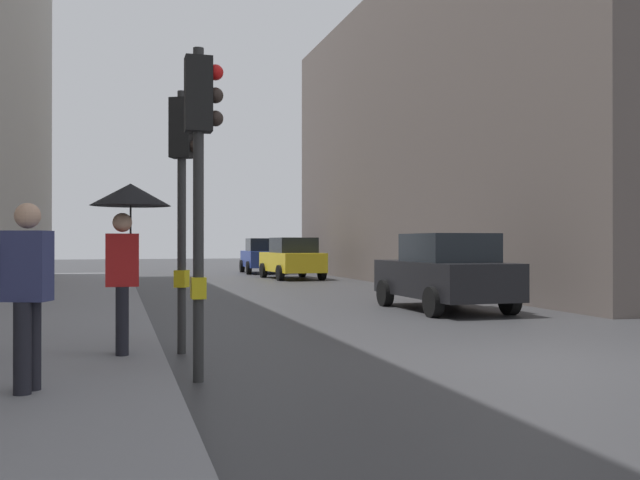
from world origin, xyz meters
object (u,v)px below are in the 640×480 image
object	(u,v)px
traffic_light_near_right	(183,172)
pedestrian_with_umbrella	(128,220)
car_yellow_taxi	(292,258)
traffic_light_near_left	(201,152)
pedestrian_with_grey_backpack	(23,285)
car_dark_suv	(445,272)
car_blue_van	(263,256)

from	to	relation	value
traffic_light_near_right	pedestrian_with_umbrella	world-z (taller)	traffic_light_near_right
car_yellow_taxi	pedestrian_with_umbrella	distance (m)	21.39
traffic_light_near_left	pedestrian_with_grey_backpack	bearing A→B (deg)	-153.97
car_yellow_taxi	pedestrian_with_grey_backpack	distance (m)	23.64
traffic_light_near_right	traffic_light_near_left	xyz separation A→B (m)	(0.00, -2.08, 0.04)
traffic_light_near_right	traffic_light_near_left	size ratio (longest dim) A/B	0.99
car_dark_suv	car_yellow_taxi	xyz separation A→B (m)	(-0.00, 14.59, 0.00)
traffic_light_near_left	car_yellow_taxi	bearing A→B (deg)	73.52
traffic_light_near_right	pedestrian_with_umbrella	size ratio (longest dim) A/B	1.72
traffic_light_near_right	car_blue_van	xyz separation A→B (m)	(6.26, 25.15, -1.66)
car_dark_suv	car_yellow_taxi	world-z (taller)	same
traffic_light_near_right	car_yellow_taxi	distance (m)	20.36
traffic_light_near_left	pedestrian_with_grey_backpack	distance (m)	2.40
traffic_light_near_left	pedestrian_with_umbrella	size ratio (longest dim) A/B	1.75
traffic_light_near_right	car_dark_suv	xyz separation A→B (m)	(6.32, 4.69, -1.66)
traffic_light_near_right	traffic_light_near_left	world-z (taller)	traffic_light_near_left
car_yellow_taxi	pedestrian_with_umbrella	xyz separation A→B (m)	(-7.09, -20.16, 0.96)
car_blue_van	pedestrian_with_grey_backpack	world-z (taller)	pedestrian_with_grey_backpack
traffic_light_near_right	traffic_light_near_left	distance (m)	2.08
car_yellow_taxi	pedestrian_with_umbrella	bearing A→B (deg)	-109.37
traffic_light_near_right	pedestrian_with_grey_backpack	world-z (taller)	traffic_light_near_right
traffic_light_near_left	pedestrian_with_umbrella	world-z (taller)	traffic_light_near_left
traffic_light_near_right	car_yellow_taxi	size ratio (longest dim) A/B	0.86
traffic_light_near_left	car_blue_van	bearing A→B (deg)	77.06
car_yellow_taxi	car_blue_van	world-z (taller)	same
traffic_light_near_left	car_yellow_taxi	distance (m)	22.34
car_yellow_taxi	car_blue_van	xyz separation A→B (m)	(-0.06, 5.87, 0.00)
car_blue_van	car_yellow_taxi	bearing A→B (deg)	-89.38
car_yellow_taxi	traffic_light_near_left	bearing A→B (deg)	-106.48
car_blue_van	pedestrian_with_umbrella	size ratio (longest dim) A/B	2.00
car_blue_van	traffic_light_near_left	bearing A→B (deg)	-102.94
traffic_light_near_right	car_yellow_taxi	bearing A→B (deg)	71.84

